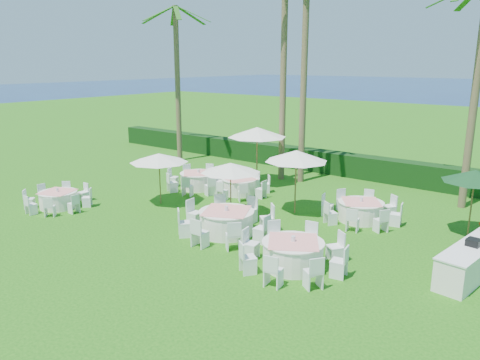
# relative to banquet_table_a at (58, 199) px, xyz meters

# --- Properties ---
(ground) EXTENTS (120.00, 120.00, 0.00)m
(ground) POSITION_rel_banquet_table_a_xyz_m (6.22, 1.02, -0.37)
(ground) COLOR #16570F
(ground) RESTS_ON ground
(hedge) EXTENTS (34.00, 1.00, 1.20)m
(hedge) POSITION_rel_banquet_table_a_xyz_m (6.22, 13.02, 0.23)
(hedge) COLOR black
(hedge) RESTS_ON ground
(banquet_table_a) EXTENTS (2.79, 2.79, 0.86)m
(banquet_table_a) POSITION_rel_banquet_table_a_xyz_m (0.00, 0.00, 0.00)
(banquet_table_a) COLOR white
(banquet_table_a) RESTS_ON ground
(banquet_table_b) EXTENTS (3.51, 3.51, 1.05)m
(banquet_table_b) POSITION_rel_banquet_table_a_xyz_m (7.72, 2.01, 0.09)
(banquet_table_b) COLOR white
(banquet_table_b) RESTS_ON ground
(banquet_table_c) EXTENTS (3.34, 3.34, 1.00)m
(banquet_table_c) POSITION_rel_banquet_table_a_xyz_m (11.13, 1.05, 0.07)
(banquet_table_c) COLOR white
(banquet_table_c) RESTS_ON ground
(banquet_table_d) EXTENTS (3.11, 3.11, 0.96)m
(banquet_table_d) POSITION_rel_banquet_table_a_xyz_m (2.64, 6.00, 0.05)
(banquet_table_d) COLOR white
(banquet_table_d) RESTS_ON ground
(banquet_table_e) EXTENTS (2.92, 2.92, 0.89)m
(banquet_table_e) POSITION_rel_banquet_table_a_xyz_m (4.80, 6.49, 0.02)
(banquet_table_e) COLOR white
(banquet_table_e) RESTS_ON ground
(banquet_table_f) EXTENTS (3.10, 3.10, 0.94)m
(banquet_table_f) POSITION_rel_banquet_table_a_xyz_m (10.96, 6.38, 0.04)
(banquet_table_f) COLOR white
(banquet_table_f) RESTS_ON ground
(umbrella_a) EXTENTS (2.53, 2.53, 2.26)m
(umbrella_a) POSITION_rel_banquet_table_a_xyz_m (3.05, 3.09, 1.69)
(umbrella_a) COLOR brown
(umbrella_a) RESTS_ON ground
(umbrella_b) EXTENTS (2.38, 2.38, 2.23)m
(umbrella_b) POSITION_rel_banquet_table_a_xyz_m (6.64, 3.59, 1.66)
(umbrella_b) COLOR brown
(umbrella_b) RESTS_ON ground
(umbrella_c) EXTENTS (2.94, 2.94, 2.92)m
(umbrella_c) POSITION_rel_banquet_table_a_xyz_m (4.39, 8.46, 2.30)
(umbrella_c) COLOR brown
(umbrella_c) RESTS_ON ground
(umbrella_d) EXTENTS (2.56, 2.56, 2.64)m
(umbrella_d) POSITION_rel_banquet_table_a_xyz_m (8.41, 5.60, 2.04)
(umbrella_d) COLOR brown
(umbrella_d) RESTS_ON ground
(umbrella_green) EXTENTS (2.23, 2.23, 2.44)m
(umbrella_green) POSITION_rel_banquet_table_a_xyz_m (14.72, 7.15, 1.86)
(umbrella_green) COLOR brown
(umbrella_green) RESTS_ON ground
(buffet_table) EXTENTS (1.44, 4.28, 1.49)m
(buffet_table) POSITION_rel_banquet_table_a_xyz_m (15.63, 4.09, 0.15)
(buffet_table) COLOR white
(buffet_table) RESTS_ON ground
(palm_a) EXTENTS (4.21, 4.39, 9.31)m
(palm_a) POSITION_rel_banquet_table_a_xyz_m (-2.95, 10.27, 4.75)
(palm_a) COLOR brown
(palm_a) RESTS_ON ground
(palm_b) EXTENTS (4.27, 4.36, 10.28)m
(palm_b) POSITION_rel_banquet_table_a_xyz_m (4.79, 10.13, 5.24)
(palm_b) COLOR brown
(palm_b) RESTS_ON ground
(palm_c) EXTENTS (4.34, 4.30, 10.51)m
(palm_c) POSITION_rel_banquet_table_a_xyz_m (5.90, 10.29, 5.36)
(palm_c) COLOR brown
(palm_c) RESTS_ON ground
(palm_d) EXTENTS (4.36, 4.27, 9.21)m
(palm_d) POSITION_rel_banquet_table_a_xyz_m (13.68, 10.71, 4.69)
(palm_d) COLOR brown
(palm_d) RESTS_ON ground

